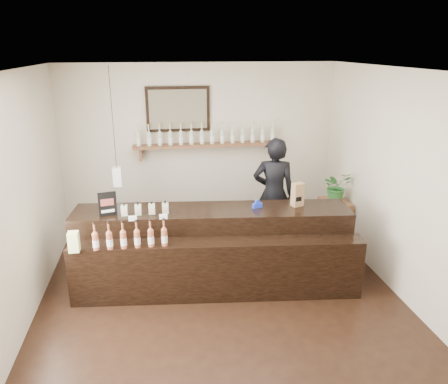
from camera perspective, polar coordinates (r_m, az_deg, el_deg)
ground at (r=5.56m, az=-0.11°, el=-14.61°), size 5.00×5.00×0.00m
room_shell at (r=4.84m, az=-0.12°, el=2.50°), size 5.00×5.00×5.00m
back_wall_decor at (r=7.12m, az=-4.18°, el=8.06°), size 2.66×0.96×1.69m
counter at (r=5.81m, az=-1.41°, el=-7.68°), size 3.67×1.32×1.18m
promo_sign at (r=5.64m, az=-14.98°, el=-1.53°), size 0.22×0.07×0.31m
paper_bag at (r=5.86m, az=9.59°, el=-0.33°), size 0.17×0.15×0.32m
tape_dispenser at (r=5.77m, az=4.38°, el=-1.66°), size 0.14×0.09×0.11m
side_cabinet at (r=7.16m, az=14.10°, el=-3.93°), size 0.39×0.53×0.74m
potted_plant at (r=6.95m, az=14.49°, el=0.72°), size 0.50×0.46×0.47m
shopkeeper at (r=6.71m, az=6.53°, el=0.68°), size 0.81×0.62×1.99m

